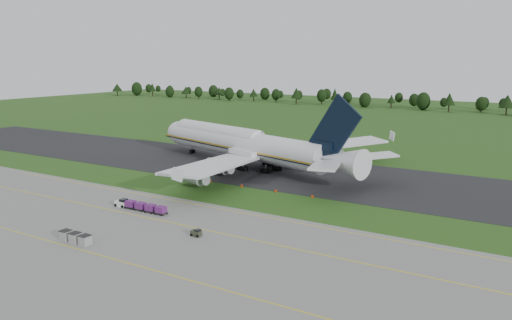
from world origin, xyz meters
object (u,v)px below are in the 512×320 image
Objects in this scene: utility_cart at (196,233)px; edge_markers at (258,188)px; baggage_train at (139,206)px; uld_row at (75,238)px; aircraft at (244,144)px.

edge_markers is at bearing 101.58° from utility_cart.
uld_row is at bearing -79.07° from baggage_train.
baggage_train is 20.21m from utility_cart.
uld_row is at bearing -82.86° from aircraft.
edge_markers is (8.80, 45.66, -0.64)m from uld_row.
baggage_train is 2.03× the size of uld_row.
baggage_train reaches higher than utility_cart.
edge_markers is at bearing 64.85° from baggage_train.
baggage_train is (4.69, -47.79, -5.48)m from aircraft.
utility_cart is at bearing -78.42° from edge_markers.
utility_cart is 33.54m from edge_markers.
baggage_train is at bearing 100.93° from uld_row.
aircraft is 27.96m from edge_markers.
edge_markers is (17.17, -21.19, -6.13)m from aircraft.
uld_row is (-15.53, -12.80, 0.37)m from utility_cart.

